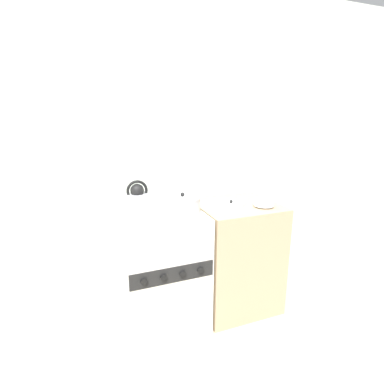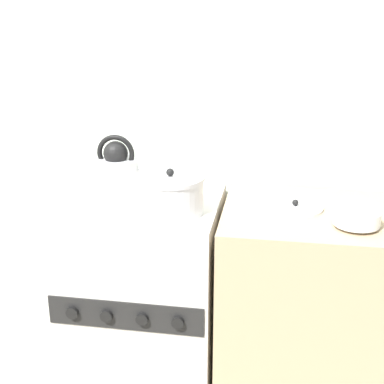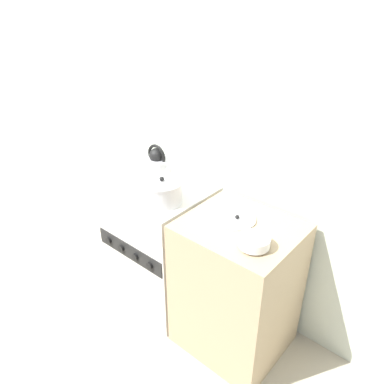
{
  "view_description": "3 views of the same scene",
  "coord_description": "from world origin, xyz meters",
  "px_view_note": "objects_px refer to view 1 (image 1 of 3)",
  "views": [
    {
      "loc": [
        -0.51,
        -1.66,
        1.56
      ],
      "look_at": [
        0.25,
        0.31,
        1.0
      ],
      "focal_mm": 28.0,
      "sensor_mm": 36.0,
      "label": 1
    },
    {
      "loc": [
        0.5,
        -1.58,
        1.58
      ],
      "look_at": [
        0.2,
        0.24,
        0.94
      ],
      "focal_mm": 50.0,
      "sensor_mm": 36.0,
      "label": 2
    },
    {
      "loc": [
        1.5,
        -1.15,
        1.99
      ],
      "look_at": [
        0.29,
        0.26,
        0.97
      ],
      "focal_mm": 35.0,
      "sensor_mm": 36.0,
      "label": 3
    }
  ],
  "objects_px": {
    "kettle": "(138,199)",
    "cooking_pot": "(183,206)",
    "loose_pot_lid": "(231,203)",
    "stove": "(162,269)",
    "enamel_bowl": "(264,202)"
  },
  "relations": [
    {
      "from": "kettle",
      "to": "cooking_pot",
      "type": "height_order",
      "value": "kettle"
    },
    {
      "from": "kettle",
      "to": "loose_pot_lid",
      "type": "bearing_deg",
      "value": -7.55
    },
    {
      "from": "loose_pot_lid",
      "to": "stove",
      "type": "bearing_deg",
      "value": -177.2
    },
    {
      "from": "stove",
      "to": "loose_pot_lid",
      "type": "xyz_separation_m",
      "value": [
        0.58,
        0.03,
        0.44
      ]
    },
    {
      "from": "cooking_pot",
      "to": "enamel_bowl",
      "type": "xyz_separation_m",
      "value": [
        0.64,
        -0.02,
        -0.04
      ]
    },
    {
      "from": "kettle",
      "to": "enamel_bowl",
      "type": "distance_m",
      "value": 0.94
    },
    {
      "from": "kettle",
      "to": "enamel_bowl",
      "type": "height_order",
      "value": "kettle"
    },
    {
      "from": "cooking_pot",
      "to": "loose_pot_lid",
      "type": "relative_size",
      "value": 1.19
    },
    {
      "from": "stove",
      "to": "kettle",
      "type": "height_order",
      "value": "kettle"
    },
    {
      "from": "cooking_pot",
      "to": "loose_pot_lid",
      "type": "xyz_separation_m",
      "value": [
        0.44,
        0.13,
        -0.07
      ]
    },
    {
      "from": "kettle",
      "to": "loose_pot_lid",
      "type": "relative_size",
      "value": 1.09
    },
    {
      "from": "kettle",
      "to": "cooking_pot",
      "type": "relative_size",
      "value": 0.92
    },
    {
      "from": "cooking_pot",
      "to": "loose_pot_lid",
      "type": "bearing_deg",
      "value": 15.9
    },
    {
      "from": "stove",
      "to": "kettle",
      "type": "xyz_separation_m",
      "value": [
        -0.13,
        0.12,
        0.52
      ]
    },
    {
      "from": "stove",
      "to": "loose_pot_lid",
      "type": "distance_m",
      "value": 0.72
    }
  ]
}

